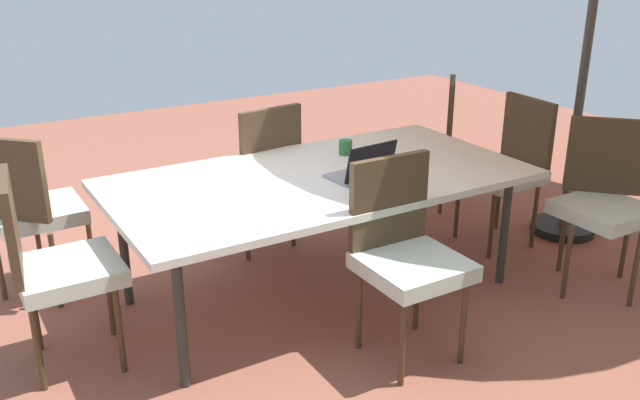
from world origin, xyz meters
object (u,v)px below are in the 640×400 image
Objects in this scene: dining_table at (320,182)px; laptop at (362,171)px; chair_north at (406,250)px; chair_south at (259,169)px; chair_southwest at (429,135)px; cup at (346,147)px; chair_east at (53,261)px; chair_northwest at (604,197)px; chair_southeast at (31,206)px; chair_west at (507,164)px.

dining_table is 0.25m from laptop.
chair_south is at bearing 93.09° from chair_north.
chair_southwest is 11.14× the size of cup.
chair_east is 1.65m from chair_north.
laptop is (-0.17, 0.17, 0.09)m from dining_table.
dining_table is 0.73m from chair_north.
dining_table is at bearing -161.20° from chair_northwest.
chair_southeast is 1.85m from laptop.
dining_table is at bearing 37.57° from cup.
chair_west is 1.31m from laptop.
chair_west is 0.74m from chair_northwest.
chair_southwest is 1.26m from cup.
chair_west and chair_north have the same top height.
cup is at bearing -98.69° from chair_west.
chair_southeast reaches higher than cup.
chair_west is 2.95m from chair_southeast.
dining_table is 1.45m from chair_west.
chair_east is 0.80m from chair_southeast.
chair_southwest is at bearing 48.42° from chair_north.
laptop is (1.28, 0.97, 0.22)m from chair_southwest.
chair_east is at bearing 7.68° from cup.
chair_east is 1.00× the size of chair_southwest.
chair_southeast reaches higher than laptop.
cup is at bearing -175.78° from chair_northwest.
chair_west is at bearing 166.82° from cup.
chair_east is 2.87m from chair_west.
cup is (-1.76, -0.24, 0.22)m from chair_east.
chair_northwest is 2.10m from chair_south.
laptop is at bearing -11.00° from chair_southwest.
chair_east is 1.62m from laptop.
cup is (-0.17, -0.42, -0.00)m from laptop.
cup is (-0.34, 0.49, 0.22)m from chair_south.
laptop reaches higher than dining_table.
chair_east is 11.14× the size of cup.
dining_table is at bearing -19.12° from chair_southwest.
chair_east is 1.79m from cup.
laptop is at bearing 93.86° from chair_south.
cup is at bearing -21.97° from chair_southwest.
chair_west is at bearing -82.85° from chair_east.
chair_west is 1.00× the size of chair_north.
chair_east is 1.00× the size of chair_west.
chair_southwest is (-1.46, -0.06, 0.00)m from chair_south.
chair_northwest reaches higher than laptop.
chair_east reaches higher than dining_table.
chair_west reaches higher than cup.
cup is (1.13, -0.99, 0.22)m from chair_northwest.
chair_north is 1.04m from cup.
cup is (-1.72, 0.56, 0.22)m from chair_southeast.
chair_southwest is at bearing -148.16° from laptop.
chair_south is 11.14× the size of cup.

